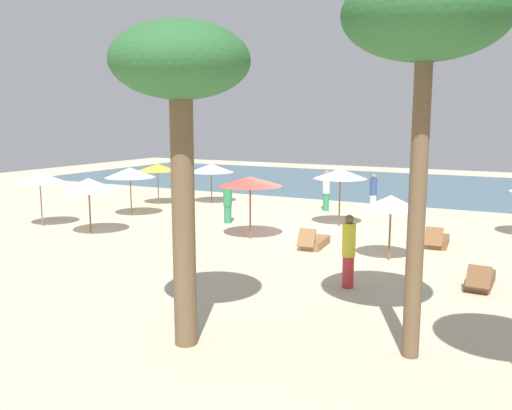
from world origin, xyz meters
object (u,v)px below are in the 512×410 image
(umbrella_5, at_px, (250,181))
(person_2, at_px, (373,192))
(lounger_2, at_px, (438,241))
(umbrella_3, at_px, (40,177))
(lounger_1, at_px, (315,242))
(umbrella_6, at_px, (211,168))
(lounger_0, at_px, (480,280))
(umbrella_8, at_px, (158,167))
(person_0, at_px, (326,190))
(person_3, at_px, (228,203))
(umbrella_2, at_px, (89,185))
(umbrella_4, at_px, (340,174))
(palm_0, at_px, (426,22))
(palm_2, at_px, (180,76))
(person_1, at_px, (349,251))
(umbrella_7, at_px, (130,172))
(umbrella_1, at_px, (391,202))

(umbrella_5, distance_m, person_2, 8.40)
(lounger_2, height_order, person_2, person_2)
(umbrella_3, relative_size, person_2, 1.28)
(umbrella_5, bearing_deg, lounger_1, -2.40)
(umbrella_6, height_order, lounger_2, umbrella_6)
(umbrella_6, bearing_deg, lounger_0, -32.16)
(umbrella_6, relative_size, umbrella_8, 1.09)
(lounger_0, xyz_separation_m, person_0, (-7.66, 9.08, 0.81))
(umbrella_6, relative_size, lounger_2, 1.36)
(umbrella_6, height_order, person_3, umbrella_6)
(umbrella_2, height_order, umbrella_6, umbrella_2)
(person_0, height_order, person_3, person_0)
(umbrella_4, bearing_deg, umbrella_8, 173.87)
(umbrella_2, bearing_deg, umbrella_5, 20.10)
(lounger_2, relative_size, palm_0, 0.25)
(palm_0, relative_size, palm_2, 1.13)
(lounger_0, distance_m, lounger_2, 4.53)
(umbrella_5, distance_m, lounger_2, 6.81)
(person_1, xyz_separation_m, person_2, (-2.70, 11.85, -0.09))
(umbrella_3, bearing_deg, umbrella_7, 65.80)
(lounger_1, xyz_separation_m, palm_0, (4.70, -7.12, 5.72))
(umbrella_4, bearing_deg, umbrella_3, -151.79)
(umbrella_5, xyz_separation_m, umbrella_8, (-7.93, 4.86, -0.22))
(person_2, bearing_deg, umbrella_4, -92.63)
(person_0, bearing_deg, palm_0, -63.83)
(umbrella_3, height_order, umbrella_5, umbrella_5)
(person_1, xyz_separation_m, palm_0, (2.31, -3.38, 4.92))
(person_1, bearing_deg, umbrella_3, 171.75)
(person_1, bearing_deg, umbrella_4, 110.80)
(umbrella_4, bearing_deg, person_3, -159.52)
(person_2, bearing_deg, person_3, -127.60)
(umbrella_2, height_order, umbrella_4, umbrella_4)
(umbrella_8, bearing_deg, lounger_0, -23.80)
(umbrella_3, xyz_separation_m, person_1, (13.47, -1.95, -1.03))
(umbrella_5, xyz_separation_m, lounger_0, (7.95, -2.15, -1.91))
(umbrella_5, distance_m, palm_2, 9.76)
(lounger_1, relative_size, person_2, 0.97)
(umbrella_7, height_order, person_3, umbrella_7)
(umbrella_3, distance_m, umbrella_4, 12.00)
(umbrella_6, relative_size, umbrella_7, 1.03)
(umbrella_6, distance_m, lounger_0, 16.30)
(umbrella_4, relative_size, person_3, 1.40)
(umbrella_8, bearing_deg, umbrella_1, -22.67)
(umbrella_5, bearing_deg, person_0, 87.60)
(umbrella_3, distance_m, person_0, 12.53)
(umbrella_6, height_order, palm_2, palm_2)
(umbrella_4, relative_size, lounger_1, 1.37)
(lounger_2, distance_m, person_2, 7.20)
(umbrella_1, bearing_deg, palm_0, -72.64)
(umbrella_8, relative_size, person_3, 1.26)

